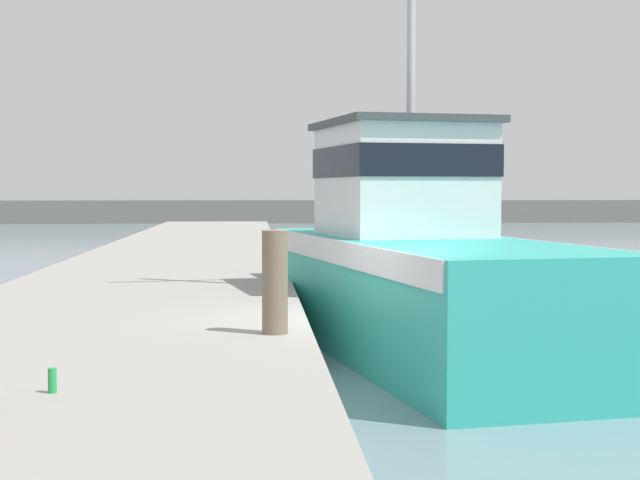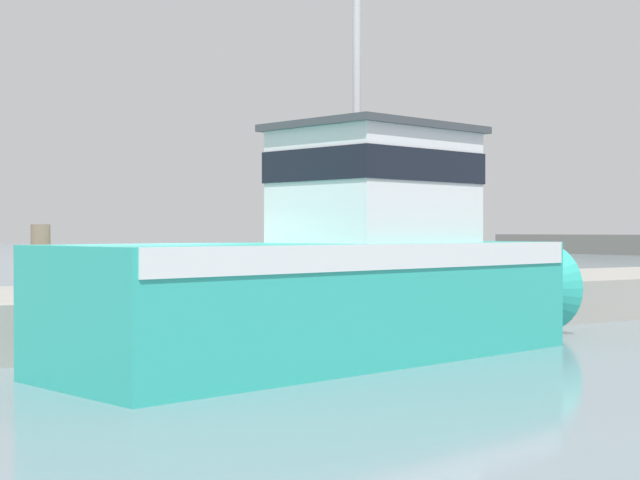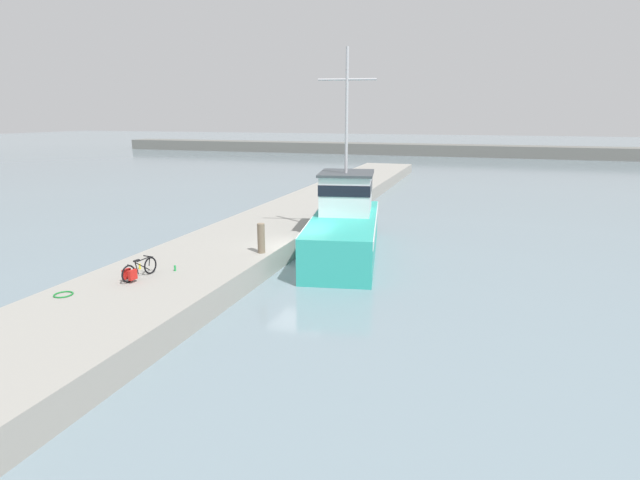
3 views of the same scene
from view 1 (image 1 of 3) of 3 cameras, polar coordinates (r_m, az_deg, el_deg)
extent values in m
plane|color=gray|center=(13.52, 2.78, -8.67)|extent=(320.00, 320.00, 0.00)
cube|color=gray|center=(13.48, -12.29, -6.66)|extent=(5.37, 80.00, 0.97)
cube|color=slate|center=(86.27, 17.57, 1.64)|extent=(180.00, 5.00, 1.83)
cube|color=teal|center=(16.06, 6.13, -3.35)|extent=(4.66, 9.75, 1.92)
cone|color=teal|center=(21.29, 0.89, -1.78)|extent=(2.11, 1.99, 1.83)
cube|color=silver|center=(15.99, 6.15, -0.61)|extent=(4.69, 9.58, 0.38)
cube|color=silver|center=(17.06, 4.78, 3.42)|extent=(2.89, 3.32, 1.88)
cube|color=black|center=(17.07, 4.79, 4.53)|extent=(2.95, 3.39, 0.53)
cube|color=#3D4247|center=(17.10, 4.80, 6.77)|extent=(3.12, 3.59, 0.12)
cylinder|color=#756651|center=(11.89, -2.64, -2.46)|extent=(0.31, 0.31, 1.26)
cylinder|color=green|center=(8.83, -15.31, -7.89)|extent=(0.07, 0.07, 0.22)
camera|label=2|loc=(17.45, 62.85, -0.66)|focal=55.00mm
camera|label=3|loc=(11.82, 123.70, 17.58)|focal=28.00mm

